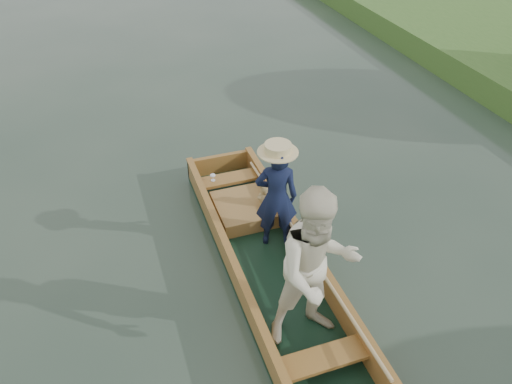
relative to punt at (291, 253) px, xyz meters
name	(u,v)px	position (x,y,z in m)	size (l,w,h in m)	color
ground	(271,274)	(-0.09, 0.41, -0.74)	(120.00, 120.00, 0.00)	#283D30
punt	(291,253)	(0.00, 0.00, 0.00)	(1.16, 5.00, 2.09)	black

